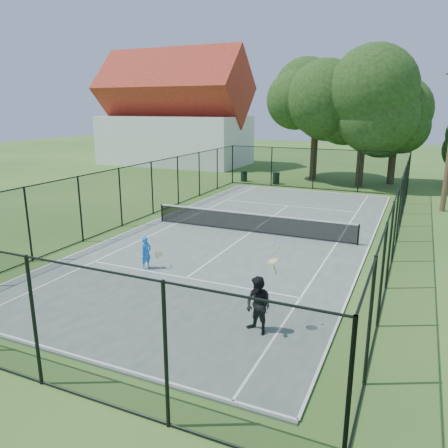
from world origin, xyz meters
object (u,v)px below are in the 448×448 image
at_px(tennis_net, 251,222).
at_px(trash_bin_left, 244,176).
at_px(trash_bin_right, 276,178).
at_px(player_black, 258,305).
at_px(player_blue, 146,253).

bearing_deg(tennis_net, trash_bin_left, 112.86).
distance_m(tennis_net, trash_bin_right, 14.34).
bearing_deg(player_black, trash_bin_right, 106.44).
height_order(trash_bin_left, player_black, player_black).
distance_m(trash_bin_right, player_black, 23.98).
bearing_deg(trash_bin_left, player_blue, -78.46).
xyz_separation_m(player_blue, player_black, (5.44, -2.85, 0.18)).
height_order(tennis_net, trash_bin_left, tennis_net).
distance_m(tennis_net, player_black, 9.71).
bearing_deg(tennis_net, trash_bin_right, 102.76).
bearing_deg(trash_bin_left, tennis_net, -67.14).
xyz_separation_m(tennis_net, player_blue, (-1.82, -6.16, 0.09)).
relative_size(trash_bin_left, player_black, 0.37).
distance_m(tennis_net, trash_bin_left, 15.37).
height_order(player_blue, player_black, player_black).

